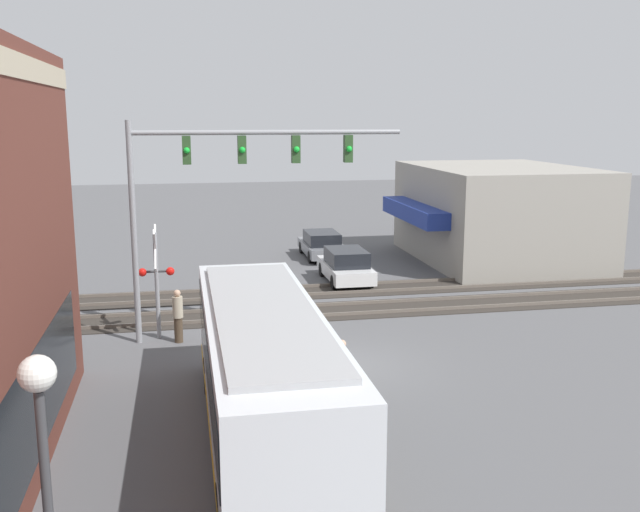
% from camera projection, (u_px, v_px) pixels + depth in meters
% --- Properties ---
extents(ground_plane, '(120.00, 120.00, 0.00)m').
position_uv_depth(ground_plane, '(341.00, 366.00, 21.30)').
color(ground_plane, '#565659').
extents(shop_building, '(10.43, 9.02, 4.82)m').
position_uv_depth(shop_building, '(496.00, 213.00, 36.65)').
color(shop_building, gray).
rests_on(shop_building, ground).
extents(city_bus, '(10.82, 2.59, 3.19)m').
position_uv_depth(city_bus, '(265.00, 369.00, 16.05)').
color(city_bus, silver).
rests_on(city_bus, ground).
extents(traffic_signal_gantry, '(0.42, 8.91, 7.24)m').
position_uv_depth(traffic_signal_gantry, '(223.00, 174.00, 23.03)').
color(traffic_signal_gantry, gray).
rests_on(traffic_signal_gantry, ground).
extents(crossing_signal, '(1.41, 1.18, 3.81)m').
position_uv_depth(crossing_signal, '(156.00, 272.00, 23.56)').
color(crossing_signal, gray).
rests_on(crossing_signal, ground).
extents(streetlamp, '(0.44, 0.44, 4.70)m').
position_uv_depth(streetlamp, '(48.00, 506.00, 8.48)').
color(streetlamp, '#38383A').
rests_on(streetlamp, ground).
extents(rail_track_near, '(2.60, 60.00, 0.15)m').
position_uv_depth(rail_track_near, '(307.00, 312.00, 27.08)').
color(rail_track_near, '#332D28').
rests_on(rail_track_near, ground).
extents(rail_track_far, '(2.60, 60.00, 0.15)m').
position_uv_depth(rail_track_far, '(294.00, 292.00, 30.16)').
color(rail_track_far, '#332D28').
rests_on(rail_track_far, ground).
extents(parked_car_white, '(4.30, 1.82, 1.52)m').
position_uv_depth(parked_car_white, '(346.00, 267.00, 31.92)').
color(parked_car_white, silver).
rests_on(parked_car_white, ground).
extents(parked_car_grey, '(4.40, 1.82, 1.40)m').
position_uv_depth(parked_car_grey, '(321.00, 245.00, 37.43)').
color(parked_car_grey, slate).
rests_on(parked_car_grey, ground).
extents(pedestrian_near_bus, '(0.34, 0.34, 1.74)m').
position_uv_depth(pedestrian_near_bus, '(342.00, 371.00, 18.38)').
color(pedestrian_near_bus, '#2D3351').
rests_on(pedestrian_near_bus, ground).
extents(pedestrian_at_crossing, '(0.34, 0.34, 1.78)m').
position_uv_depth(pedestrian_at_crossing, '(178.00, 316.00, 23.41)').
color(pedestrian_at_crossing, '#473828').
rests_on(pedestrian_at_crossing, ground).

